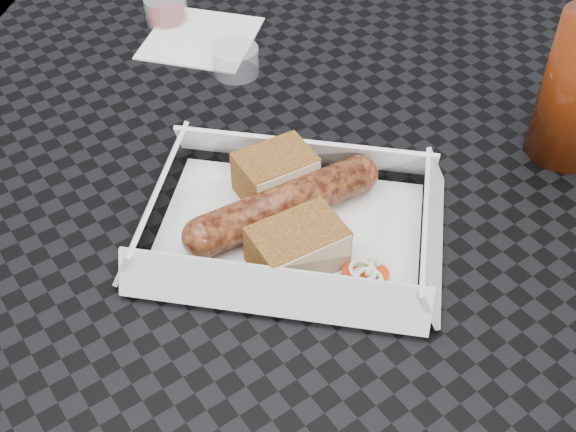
# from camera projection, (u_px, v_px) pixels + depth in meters

# --- Properties ---
(patio_table) EXTENTS (0.80, 0.80, 0.74)m
(patio_table) POSITION_uv_depth(u_px,v_px,m) (274.00, 226.00, 0.73)
(patio_table) COLOR black
(patio_table) RESTS_ON ground
(food_tray) EXTENTS (0.22, 0.15, 0.00)m
(food_tray) POSITION_uv_depth(u_px,v_px,m) (290.00, 231.00, 0.62)
(food_tray) COLOR white
(food_tray) RESTS_ON patio_table
(bratwurst) EXTENTS (0.15, 0.13, 0.03)m
(bratwurst) POSITION_uv_depth(u_px,v_px,m) (284.00, 205.00, 0.61)
(bratwurst) COLOR brown
(bratwurst) RESTS_ON food_tray
(bread_near) EXTENTS (0.08, 0.08, 0.04)m
(bread_near) POSITION_uv_depth(u_px,v_px,m) (275.00, 174.00, 0.63)
(bread_near) COLOR #935D24
(bread_near) RESTS_ON food_tray
(bread_far) EXTENTS (0.09, 0.08, 0.04)m
(bread_far) POSITION_uv_depth(u_px,v_px,m) (297.00, 246.00, 0.58)
(bread_far) COLOR #935D24
(bread_far) RESTS_ON food_tray
(veg_garnish) EXTENTS (0.03, 0.03, 0.00)m
(veg_garnish) POSITION_uv_depth(u_px,v_px,m) (365.00, 275.00, 0.58)
(veg_garnish) COLOR red
(veg_garnish) RESTS_ON food_tray
(napkin) EXTENTS (0.13, 0.13, 0.00)m
(napkin) POSITION_uv_depth(u_px,v_px,m) (201.00, 38.00, 0.84)
(napkin) COLOR white
(napkin) RESTS_ON patio_table
(condiment_cup_sauce) EXTENTS (0.05, 0.05, 0.03)m
(condiment_cup_sauce) POSITION_uv_depth(u_px,v_px,m) (166.00, 10.00, 0.85)
(condiment_cup_sauce) COLOR maroon
(condiment_cup_sauce) RESTS_ON patio_table
(condiment_cup_empty) EXTENTS (0.05, 0.05, 0.03)m
(condiment_cup_empty) POSITION_uv_depth(u_px,v_px,m) (236.00, 61.00, 0.78)
(condiment_cup_empty) COLOR silver
(condiment_cup_empty) RESTS_ON patio_table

